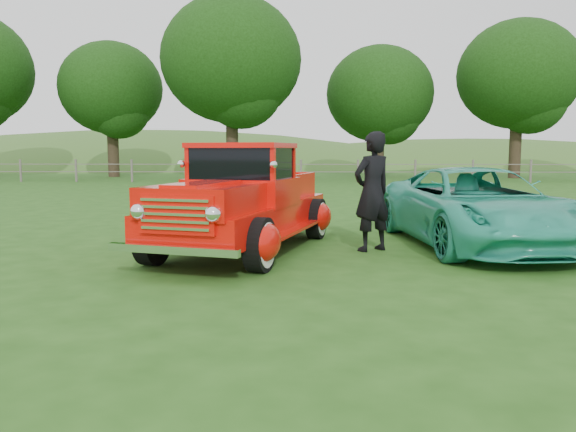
{
  "coord_description": "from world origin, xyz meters",
  "views": [
    {
      "loc": [
        0.12,
        -7.66,
        1.65
      ],
      "look_at": [
        -0.12,
        1.2,
        0.62
      ],
      "focal_mm": 35.0,
      "sensor_mm": 36.0,
      "label": 1
    }
  ],
  "objects_px": {
    "tree_near_west": "(231,60)",
    "man": "(372,192)",
    "tree_near_east": "(380,94)",
    "tree_mid_east": "(519,75)",
    "teal_sedan": "(476,207)",
    "red_pickup": "(244,203)",
    "tree_mid_west": "(111,89)"
  },
  "relations": [
    {
      "from": "tree_near_east",
      "to": "tree_mid_east",
      "type": "bearing_deg",
      "value": -14.04
    },
    {
      "from": "tree_near_east",
      "to": "red_pickup",
      "type": "distance_m",
      "value": 28.42
    },
    {
      "from": "tree_near_west",
      "to": "tree_near_east",
      "type": "height_order",
      "value": "tree_near_west"
    },
    {
      "from": "tree_near_east",
      "to": "teal_sedan",
      "type": "xyz_separation_m",
      "value": [
        -1.89,
        -26.92,
        -4.56
      ]
    },
    {
      "from": "tree_near_east",
      "to": "tree_mid_west",
      "type": "bearing_deg",
      "value": -176.63
    },
    {
      "from": "tree_mid_west",
      "to": "tree_mid_east",
      "type": "bearing_deg",
      "value": -2.29
    },
    {
      "from": "tree_mid_east",
      "to": "tree_near_east",
      "type": "bearing_deg",
      "value": 165.96
    },
    {
      "from": "tree_mid_east",
      "to": "man",
      "type": "distance_m",
      "value": 28.48
    },
    {
      "from": "tree_near_west",
      "to": "red_pickup",
      "type": "height_order",
      "value": "tree_near_west"
    },
    {
      "from": "teal_sedan",
      "to": "tree_near_west",
      "type": "bearing_deg",
      "value": 100.94
    },
    {
      "from": "tree_near_west",
      "to": "teal_sedan",
      "type": "xyz_separation_m",
      "value": [
        7.11,
        -22.92,
        -6.11
      ]
    },
    {
      "from": "man",
      "to": "tree_mid_east",
      "type": "bearing_deg",
      "value": -148.34
    },
    {
      "from": "teal_sedan",
      "to": "man",
      "type": "height_order",
      "value": "man"
    },
    {
      "from": "red_pickup",
      "to": "teal_sedan",
      "type": "distance_m",
      "value": 4.01
    },
    {
      "from": "tree_near_west",
      "to": "teal_sedan",
      "type": "height_order",
      "value": "tree_near_west"
    },
    {
      "from": "red_pickup",
      "to": "teal_sedan",
      "type": "xyz_separation_m",
      "value": [
        3.98,
        0.53,
        -0.11
      ]
    },
    {
      "from": "tree_mid_east",
      "to": "teal_sedan",
      "type": "height_order",
      "value": "tree_mid_east"
    },
    {
      "from": "tree_near_west",
      "to": "tree_mid_west",
      "type": "bearing_deg",
      "value": 159.44
    },
    {
      "from": "tree_near_east",
      "to": "red_pickup",
      "type": "bearing_deg",
      "value": -102.06
    },
    {
      "from": "tree_mid_west",
      "to": "tree_near_west",
      "type": "xyz_separation_m",
      "value": [
        8.0,
        -3.0,
        1.25
      ]
    },
    {
      "from": "tree_mid_west",
      "to": "tree_near_east",
      "type": "xyz_separation_m",
      "value": [
        17.0,
        1.0,
        -0.3
      ]
    },
    {
      "from": "tree_near_east",
      "to": "tree_mid_east",
      "type": "height_order",
      "value": "tree_mid_east"
    },
    {
      "from": "red_pickup",
      "to": "teal_sedan",
      "type": "relative_size",
      "value": 1.07
    },
    {
      "from": "tree_near_west",
      "to": "man",
      "type": "height_order",
      "value": "tree_near_west"
    },
    {
      "from": "tree_mid_west",
      "to": "teal_sedan",
      "type": "xyz_separation_m",
      "value": [
        15.11,
        -25.92,
        -4.87
      ]
    },
    {
      "from": "teal_sedan",
      "to": "tree_mid_west",
      "type": "bearing_deg",
      "value": 113.95
    },
    {
      "from": "tree_near_west",
      "to": "tree_near_east",
      "type": "distance_m",
      "value": 9.97
    },
    {
      "from": "tree_mid_east",
      "to": "red_pickup",
      "type": "distance_m",
      "value": 29.48
    },
    {
      "from": "tree_near_west",
      "to": "red_pickup",
      "type": "xyz_separation_m",
      "value": [
        3.14,
        -23.45,
        -6.0
      ]
    },
    {
      "from": "tree_mid_east",
      "to": "man",
      "type": "bearing_deg",
      "value": -114.8
    },
    {
      "from": "tree_mid_west",
      "to": "tree_near_east",
      "type": "relative_size",
      "value": 1.02
    },
    {
      "from": "tree_mid_east",
      "to": "man",
      "type": "xyz_separation_m",
      "value": [
        -11.75,
        -25.42,
        -5.19
      ]
    }
  ]
}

